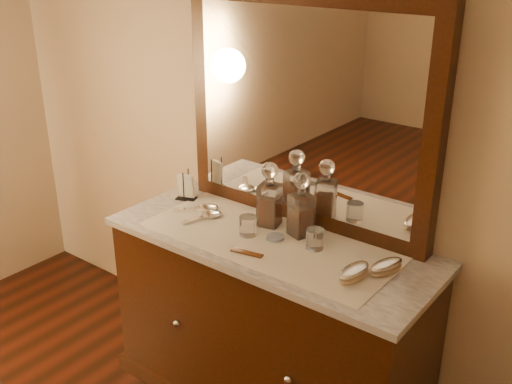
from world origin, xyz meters
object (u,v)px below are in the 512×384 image
at_px(decanter_left, 269,201).
at_px(decanter_right, 301,211).
at_px(brush_far, 386,267).
at_px(comb, 247,253).
at_px(mirror_frame, 306,112).
at_px(hand_mirror_inner, 208,215).
at_px(dresser_cabinet, 269,325).
at_px(brush_near, 354,272).
at_px(pin_dish, 275,237).
at_px(hand_mirror_outer, 204,208).
at_px(napkin_rack, 186,188).

height_order(decanter_left, decanter_right, decanter_left).
bearing_deg(brush_far, comb, -157.37).
height_order(mirror_frame, hand_mirror_inner, mirror_frame).
relative_size(dresser_cabinet, comb, 10.08).
height_order(decanter_left, brush_near, decanter_left).
height_order(dresser_cabinet, brush_far, brush_far).
height_order(pin_dish, decanter_right, decanter_right).
height_order(brush_far, hand_mirror_outer, brush_far).
height_order(pin_dish, comb, pin_dish).
xyz_separation_m(comb, hand_mirror_inner, (-0.35, 0.16, 0.00)).
bearing_deg(hand_mirror_inner, dresser_cabinet, 0.66).
distance_m(mirror_frame, comb, 0.64).
bearing_deg(brush_far, decanter_right, 171.89).
bearing_deg(hand_mirror_inner, comb, -24.96).
relative_size(decanter_left, decanter_right, 1.03).
height_order(mirror_frame, pin_dish, mirror_frame).
distance_m(mirror_frame, brush_far, 0.73).
distance_m(decanter_left, hand_mirror_inner, 0.30).
bearing_deg(hand_mirror_inner, brush_far, 3.21).
height_order(decanter_right, brush_near, decanter_right).
xyz_separation_m(dresser_cabinet, comb, (0.00, -0.17, 0.45)).
height_order(napkin_rack, decanter_left, decanter_left).
xyz_separation_m(pin_dish, comb, (-0.01, -0.18, -0.00)).
distance_m(mirror_frame, pin_dish, 0.54).
bearing_deg(pin_dish, comb, -94.57).
height_order(pin_dish, decanter_left, decanter_left).
relative_size(pin_dish, napkin_rack, 0.51).
height_order(napkin_rack, decanter_right, decanter_right).
bearing_deg(brush_far, hand_mirror_inner, -176.79).
relative_size(comb, napkin_rack, 0.94).
distance_m(dresser_cabinet, mirror_frame, 0.97).
bearing_deg(brush_far, decanter_left, 174.54).
bearing_deg(pin_dish, hand_mirror_outer, 175.41).
distance_m(pin_dish, brush_far, 0.50).
distance_m(pin_dish, hand_mirror_inner, 0.37).
height_order(pin_dish, hand_mirror_inner, hand_mirror_inner).
height_order(mirror_frame, decanter_left, mirror_frame).
relative_size(decanter_left, brush_near, 1.71).
bearing_deg(hand_mirror_inner, decanter_left, 21.51).
bearing_deg(decanter_left, hand_mirror_outer, -170.36).
xyz_separation_m(decanter_right, brush_far, (0.43, -0.06, -0.09)).
height_order(dresser_cabinet, brush_near, brush_near).
bearing_deg(decanter_left, comb, -72.43).
bearing_deg(brush_near, hand_mirror_inner, 175.19).
distance_m(pin_dish, decanter_right, 0.16).
relative_size(comb, decanter_left, 0.47).
bearing_deg(decanter_right, mirror_frame, 120.42).
distance_m(brush_far, hand_mirror_inner, 0.86).
relative_size(mirror_frame, decanter_right, 4.21).
relative_size(decanter_right, hand_mirror_outer, 1.49).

